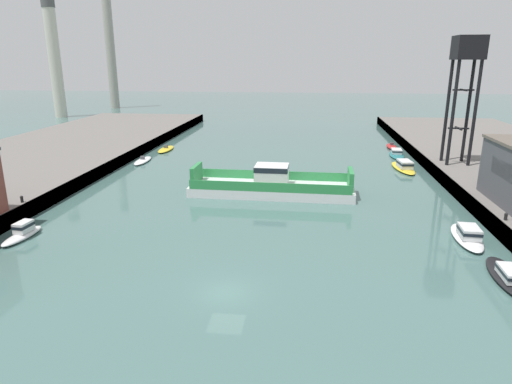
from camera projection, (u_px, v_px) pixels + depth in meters
name	position (u px, v px, depth m)	size (l,w,h in m)	color
ground_plane	(226.00, 292.00, 31.30)	(400.00, 400.00, 0.00)	#476B66
chain_ferry	(272.00, 185.00, 53.89)	(19.68, 6.18, 3.61)	silver
moored_boat_near_left	(166.00, 149.00, 80.23)	(2.07, 6.71, 0.96)	yellow
moored_boat_near_right	(468.00, 235.00, 40.06)	(2.65, 7.12, 1.47)	white
moored_boat_mid_left	(510.00, 276.00, 32.73)	(2.63, 7.40, 1.17)	black
moored_boat_mid_right	(143.00, 161.00, 71.05)	(1.92, 6.34, 0.98)	white
moored_boat_far_left	(23.00, 232.00, 40.70)	(1.83, 5.15, 1.48)	white
moored_boat_far_right	(404.00, 166.00, 66.02)	(3.30, 8.61, 1.49)	yellow
moored_boat_upstream_a	(392.00, 147.00, 82.32)	(1.68, 5.54, 1.08)	red
moored_boat_upstream_b	(397.00, 153.00, 75.81)	(2.87, 7.76, 1.08)	#237075
crane_tower	(467.00, 62.00, 59.19)	(3.64, 3.64, 17.04)	black
bollard_left_aft	(5.00, 207.00, 43.00)	(0.32, 0.32, 0.71)	black
bollard_left_far	(22.00, 199.00, 45.53)	(0.32, 0.32, 0.71)	black
bollard_right_far	(506.00, 216.00, 40.48)	(0.32, 0.32, 0.71)	black
smokestack_distant_a	(110.00, 48.00, 145.83)	(3.15, 3.15, 36.38)	#9E998E
smokestack_distant_b	(54.00, 56.00, 122.65)	(3.51, 3.51, 31.05)	beige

